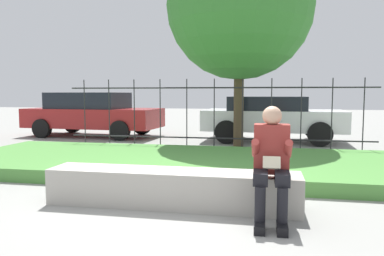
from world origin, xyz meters
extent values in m
plane|color=gray|center=(0.00, 0.00, 0.00)|extent=(60.00, 60.00, 0.00)
cube|color=#ADA89E|center=(0.06, 0.00, 0.22)|extent=(3.09, 0.53, 0.44)
cube|color=gray|center=(0.06, 0.00, 0.04)|extent=(2.96, 0.49, 0.08)
cube|color=black|center=(1.13, -0.67, 0.04)|extent=(0.11, 0.26, 0.09)
cylinder|color=black|center=(1.13, -0.61, 0.27)|extent=(0.11, 0.11, 0.35)
cube|color=black|center=(1.13, -0.40, 0.50)|extent=(0.15, 0.42, 0.13)
cube|color=black|center=(1.35, -0.67, 0.04)|extent=(0.11, 0.26, 0.09)
cylinder|color=black|center=(1.35, -0.61, 0.27)|extent=(0.11, 0.11, 0.35)
cube|color=black|center=(1.35, -0.40, 0.50)|extent=(0.15, 0.42, 0.13)
cube|color=maroon|center=(1.24, -0.19, 0.77)|extent=(0.38, 0.24, 0.54)
sphere|color=tan|center=(1.24, -0.21, 1.14)|extent=(0.21, 0.21, 0.21)
cylinder|color=maroon|center=(1.07, -0.35, 0.79)|extent=(0.08, 0.29, 0.24)
cylinder|color=maroon|center=(1.41, -0.35, 0.79)|extent=(0.08, 0.29, 0.24)
cube|color=beige|center=(1.24, -0.45, 0.66)|extent=(0.18, 0.09, 0.13)
cube|color=#4C893D|center=(0.00, 2.29, 0.11)|extent=(9.15, 3.17, 0.21)
cylinder|color=#232326|center=(0.00, 4.25, 0.34)|extent=(7.15, 0.03, 0.03)
cylinder|color=#232326|center=(0.00, 4.25, 1.52)|extent=(7.15, 0.03, 0.03)
cylinder|color=#232326|center=(-3.25, 4.25, 0.86)|extent=(0.02, 0.02, 1.72)
cylinder|color=#232326|center=(-2.60, 4.25, 0.86)|extent=(0.02, 0.02, 1.72)
cylinder|color=#232326|center=(-1.95, 4.25, 0.86)|extent=(0.02, 0.02, 1.72)
cylinder|color=#232326|center=(-1.30, 4.25, 0.86)|extent=(0.02, 0.02, 1.72)
cylinder|color=#232326|center=(-0.65, 4.25, 0.86)|extent=(0.02, 0.02, 1.72)
cylinder|color=#232326|center=(0.00, 4.25, 0.86)|extent=(0.02, 0.02, 1.72)
cylinder|color=#232326|center=(0.65, 4.25, 0.86)|extent=(0.02, 0.02, 1.72)
cylinder|color=#232326|center=(1.30, 4.25, 0.86)|extent=(0.02, 0.02, 1.72)
cylinder|color=#232326|center=(1.95, 4.25, 0.86)|extent=(0.02, 0.02, 1.72)
cylinder|color=#232326|center=(2.60, 4.25, 0.86)|extent=(0.02, 0.02, 1.72)
cylinder|color=#232326|center=(3.25, 4.25, 0.86)|extent=(0.02, 0.02, 1.72)
cube|color=maroon|center=(-4.31, 6.93, 0.60)|extent=(4.40, 2.01, 0.61)
cube|color=black|center=(-4.48, 6.94, 1.16)|extent=(2.46, 1.68, 0.51)
cylinder|color=black|center=(-3.03, 6.00, 0.30)|extent=(0.61, 0.24, 0.60)
cylinder|color=black|center=(-2.93, 7.70, 0.30)|extent=(0.61, 0.24, 0.60)
cylinder|color=black|center=(-5.69, 6.16, 0.30)|extent=(0.61, 0.24, 0.60)
cylinder|color=black|center=(-5.59, 7.87, 0.30)|extent=(0.61, 0.24, 0.60)
cube|color=silver|center=(1.39, 6.75, 0.62)|extent=(4.04, 1.95, 0.58)
cube|color=black|center=(1.23, 6.75, 1.10)|extent=(2.25, 1.66, 0.39)
cylinder|color=black|center=(2.58, 5.82, 0.33)|extent=(0.66, 0.23, 0.65)
cylinder|color=black|center=(2.66, 7.56, 0.33)|extent=(0.66, 0.23, 0.65)
cylinder|color=black|center=(0.12, 5.93, 0.33)|extent=(0.66, 0.23, 0.65)
cylinder|color=black|center=(0.20, 7.67, 0.33)|extent=(0.66, 0.23, 0.65)
cylinder|color=#4C3D28|center=(0.48, 5.37, 1.28)|extent=(0.26, 0.26, 2.57)
sphere|color=#387A33|center=(0.48, 5.37, 3.59)|extent=(3.70, 3.70, 3.70)
camera|label=1|loc=(1.16, -4.36, 1.38)|focal=35.00mm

